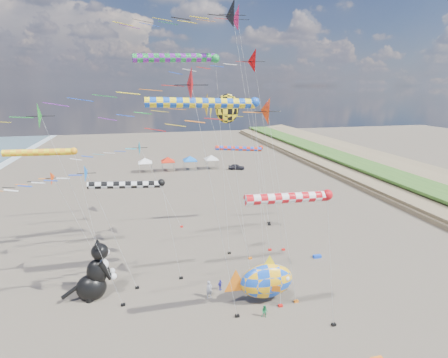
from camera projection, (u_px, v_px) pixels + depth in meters
The scene contains 25 objects.
delta_kite_0 at pixel (140, 151), 43.85m from camera, with size 11.82×2.13×12.23m.
delta_kite_1 at pixel (235, 19), 33.58m from camera, with size 13.99×2.89×26.66m.
delta_kite_2 at pixel (50, 182), 34.88m from camera, with size 8.82×1.56×10.61m.
delta_kite_3 at pixel (39, 119), 25.42m from camera, with size 12.14×2.07×17.76m.
delta_kite_4 at pixel (252, 63), 34.70m from camera, with size 11.81×2.62×22.47m.
delta_kite_5 at pixel (239, 22), 40.70m from camera, with size 16.40×3.16×27.77m.
delta_kite_6 at pixel (207, 108), 33.67m from camera, with size 13.72×2.64×18.23m.
delta_kite_7 at pixel (257, 116), 26.02m from camera, with size 12.18×2.43×18.06m.
delta_kite_8 at pixel (190, 88), 23.64m from camera, with size 11.35×2.50×20.10m.
delta_kite_9 at pixel (81, 181), 29.62m from camera, with size 9.28×1.80×12.17m.
windsock_0 at pixel (180, 59), 33.62m from camera, with size 9.63×0.85×21.73m.
windsock_1 at pixel (129, 185), 31.44m from camera, with size 8.09×0.69×10.45m.
windsock_2 at pixel (292, 198), 24.35m from camera, with size 7.82×0.78×11.57m.
windsock_3 at pixel (43, 153), 36.00m from camera, with size 8.38×0.75×12.47m.
windsock_4 at pixel (207, 104), 28.02m from camera, with size 10.62×0.84×17.81m.
windsock_5 at pixel (241, 149), 45.43m from camera, with size 7.82×0.61×11.15m.
angelfish_kite at pixel (225, 110), 31.53m from camera, with size 3.74×3.02×18.04m.
cat_inflatable at pixel (93, 270), 31.29m from camera, with size 4.06×2.03×5.48m, color black, non-canonical shape.
fish_inflatable at pixel (266, 281), 30.72m from camera, with size 6.40×2.19×4.56m.
person_adult at pixel (209, 289), 31.67m from camera, with size 0.60×0.40×1.65m, color #8B8E9E.
child_green at pixel (265, 311), 29.01m from camera, with size 0.55×0.42×1.12m, color #1D8B4B.
child_blue at pixel (220, 285), 32.95m from camera, with size 0.62×0.26×1.06m, color #3734BC.
kite_bag_1 at pixel (317, 256), 39.25m from camera, with size 0.90×0.44×0.30m, color blue.
tent_row at pixel (179, 157), 78.90m from camera, with size 19.20×4.20×3.80m.
parked_car at pixel (236, 167), 80.53m from camera, with size 1.51×3.74×1.27m, color #26262D.
Camera 1 is at (-6.23, -17.80, 18.69)m, focal length 28.00 mm.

